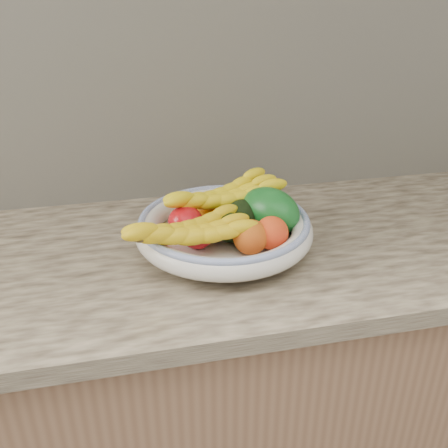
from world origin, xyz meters
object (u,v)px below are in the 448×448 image
banana_bunch_back (223,199)px  green_mango (269,211)px  fruit_bowl (224,229)px  banana_bunch_front (189,235)px

banana_bunch_back → green_mango: bearing=-50.4°
green_mango → banana_bunch_back: 0.11m
banana_bunch_back → fruit_bowl: bearing=-118.9°
fruit_bowl → banana_bunch_back: bearing=79.0°
fruit_bowl → banana_bunch_front: 0.12m
banana_bunch_back → banana_bunch_front: banana_bunch_back is taller
fruit_bowl → green_mango: (0.11, 0.01, 0.03)m
fruit_bowl → green_mango: 0.11m
fruit_bowl → banana_bunch_back: size_ratio=1.27×
fruit_bowl → green_mango: green_mango is taller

